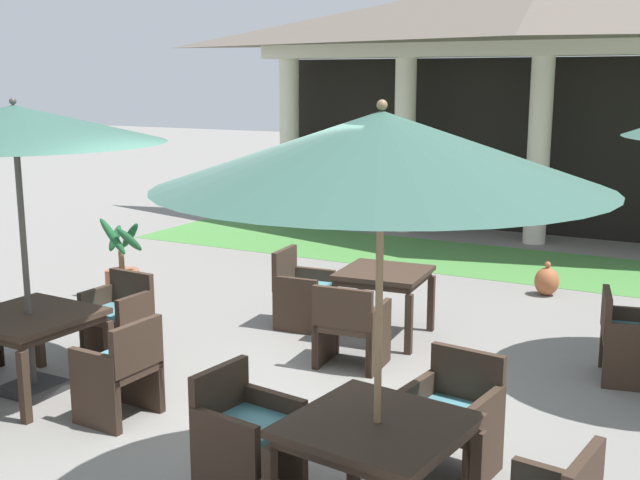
% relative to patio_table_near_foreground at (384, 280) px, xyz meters
% --- Properties ---
extents(ground_plane, '(60.00, 60.00, 0.00)m').
position_rel_patio_table_near_foreground_xyz_m(ground_plane, '(0.24, -2.53, -0.64)').
color(ground_plane, gray).
extents(background_pavilion, '(10.71, 2.61, 4.40)m').
position_rel_patio_table_near_foreground_xyz_m(background_pavilion, '(0.24, 5.87, 2.77)').
color(background_pavilion, beige).
rests_on(background_pavilion, ground).
extents(lawn_strip, '(12.51, 2.26, 0.01)m').
position_rel_patio_table_near_foreground_xyz_m(lawn_strip, '(0.24, 4.06, -0.63)').
color(lawn_strip, '#47843D').
rests_on(lawn_strip, ground).
extents(patio_table_near_foreground, '(0.96, 0.96, 0.74)m').
position_rel_patio_table_near_foreground_xyz_m(patio_table_near_foreground, '(0.00, 0.00, 0.00)').
color(patio_table_near_foreground, '#38281E').
rests_on(patio_table_near_foreground, ground).
extents(patio_chair_near_foreground_south, '(0.66, 0.60, 0.83)m').
position_rel_patio_table_near_foreground_xyz_m(patio_chair_near_foreground_south, '(0.08, -0.96, -0.23)').
color(patio_chair_near_foreground_south, '#38281E').
rests_on(patio_chair_near_foreground_south, ground).
extents(patio_chair_near_foreground_west, '(0.58, 0.59, 0.87)m').
position_rel_patio_table_near_foreground_xyz_m(patio_chair_near_foreground_west, '(-0.97, -0.08, -0.24)').
color(patio_chair_near_foreground_west, '#38281E').
rests_on(patio_chair_near_foreground_west, ground).
extents(patio_table_mid_left, '(1.09, 1.09, 0.75)m').
position_rel_patio_table_near_foreground_xyz_m(patio_table_mid_left, '(1.50, -3.53, 0.02)').
color(patio_table_mid_left, '#38281E').
rests_on(patio_table_mid_left, ground).
extents(patio_umbrella_mid_left, '(2.55, 2.55, 2.63)m').
position_rel_patio_table_near_foreground_xyz_m(patio_umbrella_mid_left, '(1.50, -3.53, 1.71)').
color(patio_umbrella_mid_left, '#2D2D2D').
rests_on(patio_umbrella_mid_left, ground).
extents(patio_chair_mid_left_north, '(0.65, 0.63, 0.84)m').
position_rel_patio_table_near_foreground_xyz_m(patio_chair_mid_left_north, '(1.63, -2.51, -0.24)').
color(patio_chair_mid_left_north, '#38281E').
rests_on(patio_chair_mid_left_north, ground).
extents(patio_chair_mid_left_west, '(0.64, 0.63, 0.83)m').
position_rel_patio_table_near_foreground_xyz_m(patio_chair_mid_left_west, '(0.48, -3.40, -0.24)').
color(patio_chair_mid_left_west, '#38281E').
rests_on(patio_chair_mid_left_west, ground).
extents(patio_chair_mid_right_west, '(0.65, 0.72, 0.82)m').
position_rel_patio_table_near_foreground_xyz_m(patio_chair_mid_right_west, '(2.48, -0.07, -0.24)').
color(patio_chair_mid_right_west, '#38281E').
rests_on(patio_chair_mid_right_west, ground).
extents(patio_table_far_back, '(1.05, 1.05, 0.73)m').
position_rel_patio_table_near_foreground_xyz_m(patio_table_far_back, '(-2.11, -2.88, 0.00)').
color(patio_table_far_back, '#38281E').
rests_on(patio_table_far_back, ground).
extents(patio_umbrella_far_back, '(2.50, 2.50, 2.58)m').
position_rel_patio_table_near_foreground_xyz_m(patio_umbrella_far_back, '(-2.11, -2.88, 1.71)').
color(patio_umbrella_far_back, '#2D2D2D').
rests_on(patio_umbrella_far_back, ground).
extents(patio_chair_far_back_east, '(0.53, 0.59, 0.85)m').
position_rel_patio_table_near_foreground_xyz_m(patio_chair_far_back_east, '(-1.04, -2.93, -0.23)').
color(patio_chair_far_back_east, '#38281E').
rests_on(patio_chair_far_back_east, ground).
extents(patio_chair_far_back_north, '(0.59, 0.52, 0.84)m').
position_rel_patio_table_near_foreground_xyz_m(patio_chair_far_back_north, '(-2.06, -1.81, -0.22)').
color(patio_chair_far_back_north, '#38281E').
rests_on(patio_chair_far_back_north, ground).
extents(potted_palm_left_edge, '(0.48, 0.49, 1.06)m').
position_rel_patio_table_near_foreground_xyz_m(potted_palm_left_edge, '(-3.58, -0.07, -0.32)').
color(potted_palm_left_edge, '#995638').
rests_on(potted_palm_left_edge, ground).
extents(terracotta_urn, '(0.31, 0.31, 0.44)m').
position_rel_patio_table_near_foreground_xyz_m(terracotta_urn, '(1.17, 2.52, -0.45)').
color(terracotta_urn, '#9E5633').
rests_on(terracotta_urn, ground).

